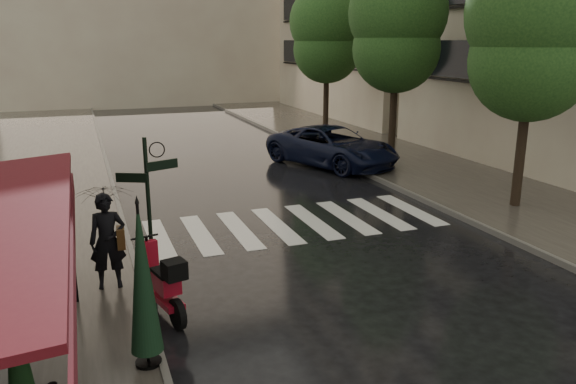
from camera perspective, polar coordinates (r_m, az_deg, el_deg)
ground at (r=9.32m, az=-3.28°, el=-16.18°), size 120.00×120.00×0.00m
sidewalk_near at (r=20.32m, az=-26.01°, el=-0.03°), size 6.00×60.00×0.12m
sidewalk_far at (r=23.78m, az=11.94°, el=3.22°), size 5.50×60.00×0.12m
curb_near at (r=20.22m, az=-17.42°, el=0.80°), size 0.12×60.00×0.16m
curb_far at (r=22.43m, az=5.87°, el=2.80°), size 0.12×60.00×0.16m
crosswalk at (r=15.39m, az=0.69°, el=-3.17°), size 7.85×3.20×0.01m
signpost at (r=11.10m, az=-13.95°, el=-1.05°), size 1.17×0.29×3.10m
tree_near at (r=17.35m, az=23.78°, el=15.50°), size 3.80×3.80×7.99m
tree_mid at (r=22.91m, az=11.07°, el=16.76°), size 3.80×3.80×8.34m
tree_far at (r=29.21m, az=4.01°, el=16.32°), size 3.80×3.80×8.16m
pedestrian_with_umbrella at (r=11.26m, az=-18.14°, el=-1.13°), size 1.19×1.21×2.58m
scooter at (r=10.49m, az=-12.70°, el=-9.07°), size 0.81×1.95×1.30m
parked_car at (r=22.38m, az=4.51°, el=4.65°), size 4.54×6.18×1.56m
parasol_front at (r=6.68m, az=-25.52°, el=-16.68°), size 0.45×0.45×2.54m
parasol_back at (r=8.48m, az=-14.56°, el=-8.51°), size 0.48×0.48×2.59m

